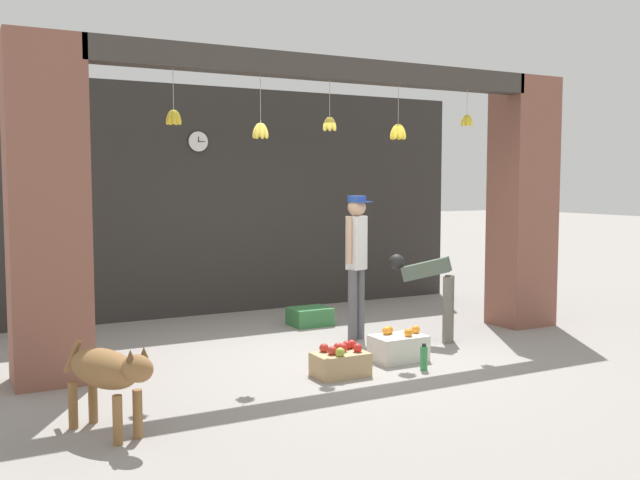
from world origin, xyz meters
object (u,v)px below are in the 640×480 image
at_px(worker_stooping, 431,284).
at_px(wall_clock, 198,142).
at_px(dog, 108,372).
at_px(fruit_crate_apples, 341,362).
at_px(water_bottle, 424,358).
at_px(fruit_crate_oranges, 399,347).
at_px(produce_box_green, 310,316).
at_px(shopkeeper, 357,255).

relative_size(worker_stooping, wall_clock, 3.49).
relative_size(dog, wall_clock, 3.45).
distance_m(fruit_crate_apples, water_bottle, 0.86).
distance_m(dog, fruit_crate_apples, 2.41).
xyz_separation_m(fruit_crate_oranges, produce_box_green, (0.02, 2.09, -0.03)).
distance_m(shopkeeper, wall_clock, 2.96).
bearing_deg(dog, water_bottle, 72.89).
bearing_deg(fruit_crate_apples, dog, -165.47).
height_order(dog, fruit_crate_apples, dog).
relative_size(dog, worker_stooping, 0.99).
distance_m(worker_stooping, fruit_crate_oranges, 1.19).
bearing_deg(shopkeeper, fruit_crate_apples, 33.65).
xyz_separation_m(shopkeeper, fruit_crate_apples, (-0.95, -1.30, -0.88)).
bearing_deg(fruit_crate_oranges, produce_box_green, 89.51).
distance_m(shopkeeper, water_bottle, 1.76).
height_order(dog, wall_clock, wall_clock).
height_order(fruit_crate_apples, water_bottle, fruit_crate_apples).
distance_m(water_bottle, wall_clock, 4.60).
bearing_deg(shopkeeper, produce_box_green, -104.67).
bearing_deg(wall_clock, fruit_crate_oranges, -73.05).
bearing_deg(wall_clock, water_bottle, -74.92).
height_order(water_bottle, wall_clock, wall_clock).
relative_size(worker_stooping, produce_box_green, 1.96).
bearing_deg(worker_stooping, wall_clock, 81.43).
bearing_deg(fruit_crate_oranges, worker_stooping, 35.33).
height_order(shopkeeper, water_bottle, shopkeeper).
height_order(dog, produce_box_green, dog).
distance_m(produce_box_green, water_bottle, 2.53).
distance_m(fruit_crate_oranges, fruit_crate_apples, 0.87).
bearing_deg(shopkeeper, fruit_crate_oranges, 63.48).
relative_size(dog, shopkeeper, 0.59).
xyz_separation_m(dog, wall_clock, (2.11, 4.24, 1.95)).
xyz_separation_m(produce_box_green, wall_clock, (-1.05, 1.32, 2.31)).
relative_size(shopkeeper, produce_box_green, 3.31).
bearing_deg(worker_stooping, water_bottle, -172.24).
height_order(shopkeeper, wall_clock, wall_clock).
xyz_separation_m(dog, water_bottle, (3.14, 0.39, -0.35)).
xyz_separation_m(fruit_crate_oranges, fruit_crate_apples, (-0.83, -0.24, -0.01)).
xyz_separation_m(produce_box_green, water_bottle, (-0.02, -2.53, 0.01)).
bearing_deg(produce_box_green, water_bottle, -90.40).
distance_m(shopkeeper, fruit_crate_apples, 1.84).
xyz_separation_m(dog, fruit_crate_oranges, (3.14, 0.84, -0.33)).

